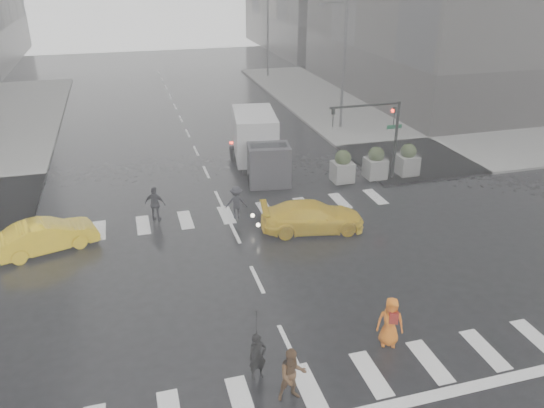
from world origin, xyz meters
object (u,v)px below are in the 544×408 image
object	(u,v)px
taxi_mid	(46,236)
pedestrian_orange	(390,322)
pedestrian_brown	(292,375)
box_truck	(258,143)
traffic_signal_pole	(381,126)

from	to	relation	value
taxi_mid	pedestrian_orange	bearing A→B (deg)	-147.82
pedestrian_brown	taxi_mid	world-z (taller)	pedestrian_brown
pedestrian_orange	taxi_mid	world-z (taller)	pedestrian_orange
taxi_mid	box_truck	distance (m)	12.88
pedestrian_brown	taxi_mid	bearing A→B (deg)	126.64
traffic_signal_pole	box_truck	world-z (taller)	traffic_signal_pole
pedestrian_orange	traffic_signal_pole	bearing A→B (deg)	89.28
pedestrian_orange	taxi_mid	bearing A→B (deg)	163.18
pedestrian_brown	pedestrian_orange	xyz separation A→B (m)	(3.73, 1.39, 0.02)
traffic_signal_pole	pedestrian_brown	size ratio (longest dim) A/B	2.66
traffic_signal_pole	taxi_mid	distance (m)	17.55
traffic_signal_pole	pedestrian_brown	world-z (taller)	traffic_signal_pole
pedestrian_brown	taxi_mid	size ratio (longest dim) A/B	0.41
pedestrian_brown	box_truck	distance (m)	17.90
box_truck	pedestrian_brown	bearing A→B (deg)	-92.94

